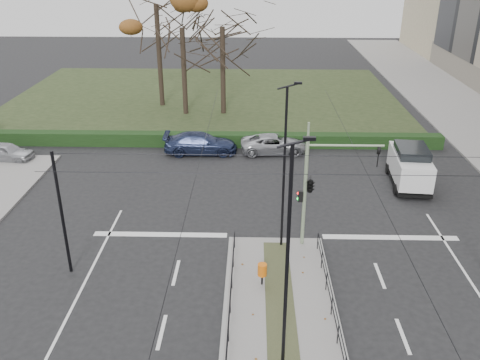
{
  "coord_description": "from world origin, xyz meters",
  "views": [
    {
      "loc": [
        -1.24,
        -17.51,
        13.71
      ],
      "look_at": [
        -1.85,
        6.81,
        2.56
      ],
      "focal_mm": 38.0,
      "sensor_mm": 36.0,
      "label": 1
    }
  ],
  "objects_px": {
    "traffic_light": "(312,184)",
    "white_van": "(410,165)",
    "rust_tree": "(156,4)",
    "bare_tree_center": "(222,33)",
    "parked_car_first": "(6,152)",
    "parked_car_fourth": "(274,144)",
    "streetlamp_median_far": "(285,168)",
    "streetlamp_median_near": "(288,261)",
    "bare_tree_near": "(182,35)",
    "litter_bin": "(262,270)",
    "parked_car_third": "(201,143)"
  },
  "relations": [
    {
      "from": "streetlamp_median_far",
      "to": "parked_car_fourth",
      "type": "xyz_separation_m",
      "value": [
        0.08,
        13.01,
        -3.67
      ]
    },
    {
      "from": "litter_bin",
      "to": "bare_tree_center",
      "type": "xyz_separation_m",
      "value": [
        -3.12,
        25.74,
        6.2
      ]
    },
    {
      "from": "traffic_light",
      "to": "rust_tree",
      "type": "distance_m",
      "value": 27.81
    },
    {
      "from": "rust_tree",
      "to": "bare_tree_center",
      "type": "relative_size",
      "value": 1.2
    },
    {
      "from": "parked_car_first",
      "to": "white_van",
      "type": "bearing_deg",
      "value": -90.69
    },
    {
      "from": "white_van",
      "to": "streetlamp_median_near",
      "type": "bearing_deg",
      "value": -118.99
    },
    {
      "from": "parked_car_first",
      "to": "rust_tree",
      "type": "bearing_deg",
      "value": -25.9
    },
    {
      "from": "parked_car_third",
      "to": "bare_tree_near",
      "type": "bearing_deg",
      "value": 11.46
    },
    {
      "from": "parked_car_first",
      "to": "bare_tree_center",
      "type": "bearing_deg",
      "value": -45.76
    },
    {
      "from": "litter_bin",
      "to": "rust_tree",
      "type": "relative_size",
      "value": 0.09
    },
    {
      "from": "streetlamp_median_near",
      "to": "parked_car_first",
      "type": "relative_size",
      "value": 2.28
    },
    {
      "from": "streetlamp_median_near",
      "to": "rust_tree",
      "type": "distance_m",
      "value": 34.64
    },
    {
      "from": "traffic_light",
      "to": "streetlamp_median_far",
      "type": "distance_m",
      "value": 1.63
    },
    {
      "from": "bare_tree_center",
      "to": "bare_tree_near",
      "type": "height_order",
      "value": "bare_tree_center"
    },
    {
      "from": "bare_tree_near",
      "to": "traffic_light",
      "type": "bearing_deg",
      "value": -68.02
    },
    {
      "from": "parked_car_first",
      "to": "bare_tree_near",
      "type": "bearing_deg",
      "value": -38.83
    },
    {
      "from": "streetlamp_median_near",
      "to": "traffic_light",
      "type": "bearing_deg",
      "value": 78.29
    },
    {
      "from": "bare_tree_center",
      "to": "streetlamp_median_far",
      "type": "bearing_deg",
      "value": -79.51
    },
    {
      "from": "litter_bin",
      "to": "bare_tree_near",
      "type": "xyz_separation_m",
      "value": [
        -6.51,
        25.53,
        6.14
      ]
    },
    {
      "from": "rust_tree",
      "to": "bare_tree_center",
      "type": "bearing_deg",
      "value": -22.08
    },
    {
      "from": "parked_car_fourth",
      "to": "bare_tree_center",
      "type": "relative_size",
      "value": 0.48
    },
    {
      "from": "bare_tree_center",
      "to": "white_van",
      "type": "bearing_deg",
      "value": -49.7
    },
    {
      "from": "parked_car_first",
      "to": "white_van",
      "type": "xyz_separation_m",
      "value": [
        27.2,
        -3.31,
        0.67
      ]
    },
    {
      "from": "parked_car_first",
      "to": "bare_tree_center",
      "type": "height_order",
      "value": "bare_tree_center"
    },
    {
      "from": "traffic_light",
      "to": "white_van",
      "type": "relative_size",
      "value": 1.15
    },
    {
      "from": "parked_car_third",
      "to": "bare_tree_center",
      "type": "distance_m",
      "value": 11.64
    },
    {
      "from": "parked_car_first",
      "to": "white_van",
      "type": "height_order",
      "value": "white_van"
    },
    {
      "from": "streetlamp_median_near",
      "to": "bare_tree_near",
      "type": "relative_size",
      "value": 0.87
    },
    {
      "from": "streetlamp_median_near",
      "to": "bare_tree_near",
      "type": "xyz_separation_m",
      "value": [
        -7.2,
        30.29,
        2.49
      ]
    },
    {
      "from": "streetlamp_median_near",
      "to": "parked_car_first",
      "type": "xyz_separation_m",
      "value": [
        -18.48,
        19.04,
        -3.88
      ]
    },
    {
      "from": "litter_bin",
      "to": "bare_tree_center",
      "type": "relative_size",
      "value": 0.1
    },
    {
      "from": "streetlamp_median_near",
      "to": "parked_car_fourth",
      "type": "xyz_separation_m",
      "value": [
        0.42,
        21.07,
        -3.86
      ]
    },
    {
      "from": "litter_bin",
      "to": "white_van",
      "type": "xyz_separation_m",
      "value": [
        9.41,
        10.98,
        0.44
      ]
    },
    {
      "from": "parked_car_third",
      "to": "traffic_light",
      "type": "bearing_deg",
      "value": -154.05
    },
    {
      "from": "parked_car_fourth",
      "to": "rust_tree",
      "type": "relative_size",
      "value": 0.4
    },
    {
      "from": "litter_bin",
      "to": "white_van",
      "type": "distance_m",
      "value": 14.46
    },
    {
      "from": "parked_car_third",
      "to": "white_van",
      "type": "height_order",
      "value": "white_van"
    },
    {
      "from": "traffic_light",
      "to": "litter_bin",
      "type": "relative_size",
      "value": 5.51
    },
    {
      "from": "streetlamp_median_far",
      "to": "bare_tree_center",
      "type": "relative_size",
      "value": 0.83
    },
    {
      "from": "litter_bin",
      "to": "parked_car_first",
      "type": "xyz_separation_m",
      "value": [
        -17.79,
        14.29,
        -0.24
      ]
    },
    {
      "from": "parked_car_first",
      "to": "parked_car_fourth",
      "type": "relative_size",
      "value": 0.78
    },
    {
      "from": "traffic_light",
      "to": "streetlamp_median_near",
      "type": "distance_m",
      "value": 8.47
    },
    {
      "from": "rust_tree",
      "to": "bare_tree_near",
      "type": "relative_size",
      "value": 1.21
    },
    {
      "from": "traffic_light",
      "to": "white_van",
      "type": "height_order",
      "value": "traffic_light"
    },
    {
      "from": "traffic_light",
      "to": "streetlamp_median_far",
      "type": "relative_size",
      "value": 0.69
    },
    {
      "from": "streetlamp_median_far",
      "to": "bare_tree_near",
      "type": "relative_size",
      "value": 0.83
    },
    {
      "from": "traffic_light",
      "to": "parked_car_first",
      "type": "height_order",
      "value": "traffic_light"
    },
    {
      "from": "streetlamp_median_near",
      "to": "parked_car_third",
      "type": "xyz_separation_m",
      "value": [
        -4.94,
        20.79,
        -3.77
      ]
    },
    {
      "from": "traffic_light",
      "to": "litter_bin",
      "type": "bearing_deg",
      "value": -124.57
    },
    {
      "from": "white_van",
      "to": "rust_tree",
      "type": "xyz_separation_m",
      "value": [
        -18.48,
        17.18,
        7.88
      ]
    }
  ]
}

